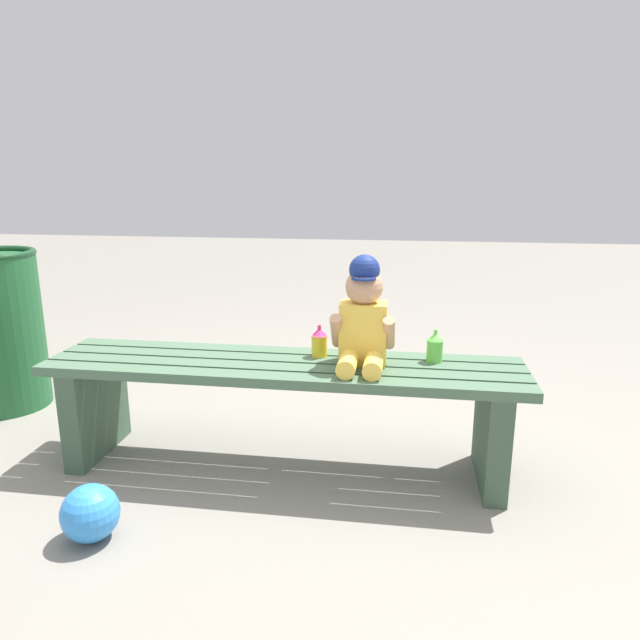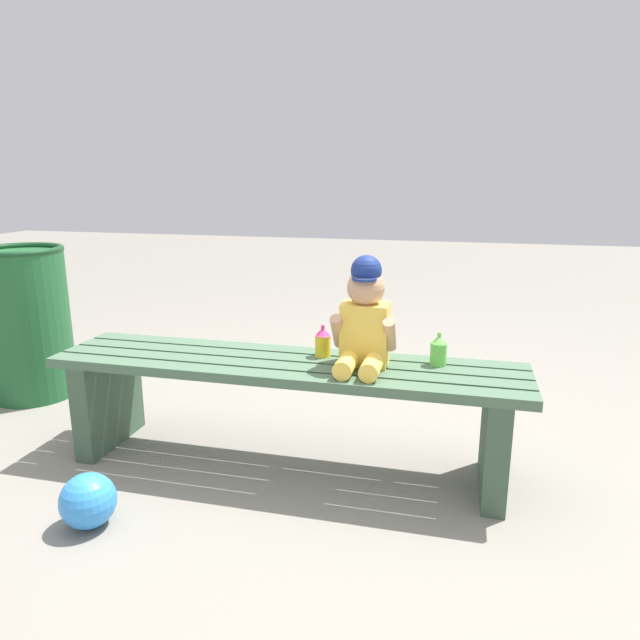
% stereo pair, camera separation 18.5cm
% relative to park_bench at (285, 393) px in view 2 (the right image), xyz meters
% --- Properties ---
extents(ground_plane, '(16.00, 16.00, 0.00)m').
position_rel_park_bench_xyz_m(ground_plane, '(0.00, -0.00, -0.30)').
color(ground_plane, gray).
extents(park_bench, '(1.79, 0.39, 0.43)m').
position_rel_park_bench_xyz_m(park_bench, '(0.00, 0.00, 0.00)').
color(park_bench, '#47664C').
rests_on(park_bench, ground_plane).
extents(child_figure, '(0.23, 0.27, 0.40)m').
position_rel_park_bench_xyz_m(child_figure, '(0.30, 0.02, 0.31)').
color(child_figure, '#F2C64C').
rests_on(child_figure, park_bench).
extents(sippy_cup_left, '(0.06, 0.06, 0.12)m').
position_rel_park_bench_xyz_m(sippy_cup_left, '(0.13, 0.09, 0.19)').
color(sippy_cup_left, yellow).
rests_on(sippy_cup_left, park_bench).
extents(sippy_cup_right, '(0.06, 0.06, 0.12)m').
position_rel_park_bench_xyz_m(sippy_cup_right, '(0.56, 0.09, 0.19)').
color(sippy_cup_right, '#66CC4C').
rests_on(sippy_cup_right, park_bench).
extents(toy_ball, '(0.18, 0.18, 0.18)m').
position_rel_park_bench_xyz_m(toy_ball, '(-0.50, -0.54, -0.21)').
color(toy_ball, '#338CE5').
rests_on(toy_ball, ground_plane).
extents(trash_bin, '(0.42, 0.42, 0.77)m').
position_rel_park_bench_xyz_m(trash_bin, '(-1.48, 0.40, 0.09)').
color(trash_bin, '#1E592D').
rests_on(trash_bin, ground_plane).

